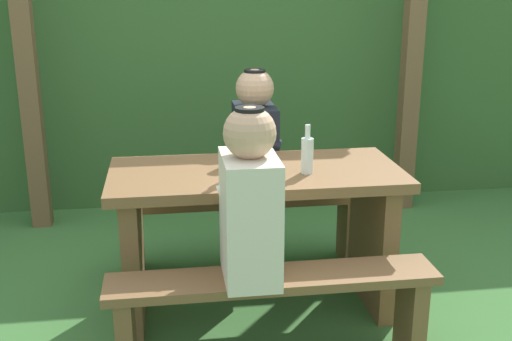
{
  "coord_description": "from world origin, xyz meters",
  "views": [
    {
      "loc": [
        -0.41,
        -2.88,
        1.63
      ],
      "look_at": [
        0.0,
        0.0,
        0.74
      ],
      "focal_mm": 44.58,
      "sensor_mm": 36.0,
      "label": 1
    }
  ],
  "objects_px": {
    "bottle_left": "(240,154)",
    "bench_far": "(243,216)",
    "picnic_table": "(256,216)",
    "bottle_right": "(307,154)",
    "drinking_glass": "(227,159)",
    "person_black_coat": "(255,139)",
    "bench_near": "(273,301)",
    "person_white_shirt": "(250,201)"
  },
  "relations": [
    {
      "from": "bottle_left",
      "to": "bench_far",
      "type": "bearing_deg",
      "value": 81.74
    },
    {
      "from": "picnic_table",
      "to": "bottle_right",
      "type": "xyz_separation_m",
      "value": [
        0.23,
        -0.09,
        0.33
      ]
    },
    {
      "from": "picnic_table",
      "to": "bottle_left",
      "type": "bearing_deg",
      "value": -133.73
    },
    {
      "from": "drinking_glass",
      "to": "bottle_left",
      "type": "bearing_deg",
      "value": -69.08
    },
    {
      "from": "person_black_coat",
      "to": "drinking_glass",
      "type": "distance_m",
      "value": 0.5
    },
    {
      "from": "person_black_coat",
      "to": "bottle_left",
      "type": "bearing_deg",
      "value": -104.42
    },
    {
      "from": "picnic_table",
      "to": "person_black_coat",
      "type": "relative_size",
      "value": 1.95
    },
    {
      "from": "bench_far",
      "to": "person_black_coat",
      "type": "xyz_separation_m",
      "value": [
        0.07,
        -0.0,
        0.45
      ]
    },
    {
      "from": "bench_near",
      "to": "drinking_glass",
      "type": "bearing_deg",
      "value": 104.06
    },
    {
      "from": "person_black_coat",
      "to": "bench_near",
      "type": "bearing_deg",
      "value": -93.74
    },
    {
      "from": "bottle_right",
      "to": "picnic_table",
      "type": "bearing_deg",
      "value": 158.99
    },
    {
      "from": "bench_near",
      "to": "bench_far",
      "type": "xyz_separation_m",
      "value": [
        0.0,
        1.01,
        0.0
      ]
    },
    {
      "from": "bottle_left",
      "to": "person_white_shirt",
      "type": "bearing_deg",
      "value": -91.54
    },
    {
      "from": "bench_far",
      "to": "person_black_coat",
      "type": "distance_m",
      "value": 0.46
    },
    {
      "from": "picnic_table",
      "to": "bench_near",
      "type": "distance_m",
      "value": 0.54
    },
    {
      "from": "person_black_coat",
      "to": "bottle_right",
      "type": "relative_size",
      "value": 3.09
    },
    {
      "from": "picnic_table",
      "to": "drinking_glass",
      "type": "bearing_deg",
      "value": 163.24
    },
    {
      "from": "bottle_right",
      "to": "person_black_coat",
      "type": "bearing_deg",
      "value": 105.45
    },
    {
      "from": "bottle_left",
      "to": "bottle_right",
      "type": "height_order",
      "value": "bottle_left"
    },
    {
      "from": "drinking_glass",
      "to": "person_white_shirt",
      "type": "bearing_deg",
      "value": -85.87
    },
    {
      "from": "bench_near",
      "to": "drinking_glass",
      "type": "xyz_separation_m",
      "value": [
        -0.14,
        0.55,
        0.48
      ]
    },
    {
      "from": "person_white_shirt",
      "to": "drinking_glass",
      "type": "bearing_deg",
      "value": 94.13
    },
    {
      "from": "person_white_shirt",
      "to": "bench_near",
      "type": "bearing_deg",
      "value": -1.95
    },
    {
      "from": "drinking_glass",
      "to": "bottle_right",
      "type": "bearing_deg",
      "value": -19.45
    },
    {
      "from": "picnic_table",
      "to": "person_white_shirt",
      "type": "distance_m",
      "value": 0.57
    },
    {
      "from": "bench_near",
      "to": "person_black_coat",
      "type": "height_order",
      "value": "person_black_coat"
    },
    {
      "from": "person_white_shirt",
      "to": "bench_far",
      "type": "bearing_deg",
      "value": 84.47
    },
    {
      "from": "bench_near",
      "to": "person_black_coat",
      "type": "xyz_separation_m",
      "value": [
        0.07,
        1.01,
        0.45
      ]
    },
    {
      "from": "person_white_shirt",
      "to": "bottle_right",
      "type": "bearing_deg",
      "value": 51.75
    },
    {
      "from": "bottle_right",
      "to": "person_white_shirt",
      "type": "bearing_deg",
      "value": -128.25
    },
    {
      "from": "bench_near",
      "to": "bottle_right",
      "type": "xyz_separation_m",
      "value": [
        0.23,
        0.42,
        0.52
      ]
    },
    {
      "from": "bench_near",
      "to": "bottle_right",
      "type": "relative_size",
      "value": 6.01
    },
    {
      "from": "drinking_glass",
      "to": "bottle_left",
      "type": "height_order",
      "value": "bottle_left"
    },
    {
      "from": "bench_near",
      "to": "person_black_coat",
      "type": "relative_size",
      "value": 1.95
    },
    {
      "from": "bottle_left",
      "to": "bottle_right",
      "type": "relative_size",
      "value": 1.11
    },
    {
      "from": "person_white_shirt",
      "to": "bottle_left",
      "type": "height_order",
      "value": "person_white_shirt"
    },
    {
      "from": "bottle_left",
      "to": "bottle_right",
      "type": "bearing_deg",
      "value": 0.45
    },
    {
      "from": "bottle_right",
      "to": "bench_near",
      "type": "bearing_deg",
      "value": -118.74
    },
    {
      "from": "picnic_table",
      "to": "drinking_glass",
      "type": "relative_size",
      "value": 14.78
    },
    {
      "from": "picnic_table",
      "to": "person_black_coat",
      "type": "height_order",
      "value": "person_black_coat"
    },
    {
      "from": "person_white_shirt",
      "to": "drinking_glass",
      "type": "relative_size",
      "value": 7.6
    },
    {
      "from": "picnic_table",
      "to": "bench_far",
      "type": "bearing_deg",
      "value": 90.0
    }
  ]
}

